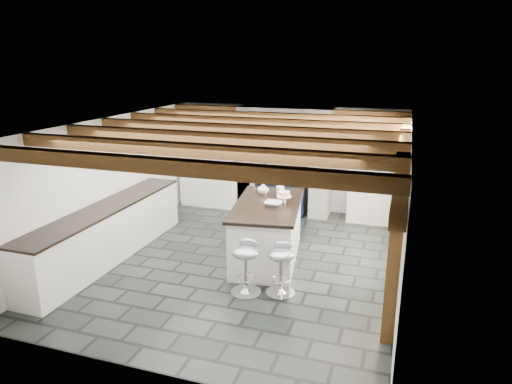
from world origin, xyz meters
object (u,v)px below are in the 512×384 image
(kitchen_island, at_px, (267,231))
(bar_stool_near, at_px, (281,263))
(bar_stool_far, at_px, (246,261))
(range_cooker, at_px, (284,192))

(kitchen_island, distance_m, bar_stool_near, 1.22)
(kitchen_island, xyz_separation_m, bar_stool_far, (0.05, -1.23, 0.00))
(range_cooker, relative_size, kitchen_island, 0.47)
(bar_stool_far, bearing_deg, bar_stool_near, 9.56)
(range_cooker, height_order, bar_stool_near, range_cooker)
(kitchen_island, xyz_separation_m, bar_stool_near, (0.53, -1.10, -0.02))
(kitchen_island, height_order, bar_stool_far, kitchen_island)
(kitchen_island, distance_m, bar_stool_far, 1.23)
(range_cooker, xyz_separation_m, kitchen_island, (0.37, -2.48, 0.04))
(range_cooker, relative_size, bar_stool_near, 1.27)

